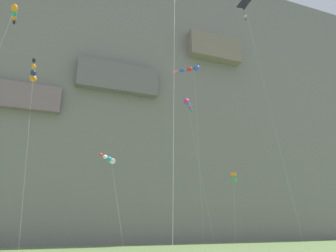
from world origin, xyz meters
name	(u,v)px	position (x,y,z in m)	size (l,w,h in m)	color
cliff_face	(106,101)	(0.00, 68.81, 34.43)	(180.00, 34.29, 68.85)	slate
kite_windsock_upper_right	(190,69)	(10.62, 38.98, 30.60)	(4.36, 7.95, 31.10)	blue
kite_windsock_high_left	(109,159)	(-6.03, 20.59, 9.19)	(2.89, 2.35, 9.49)	white
kite_windsock_front_field	(188,104)	(8.38, 35.12, 21.93)	(3.87, 10.10, 22.43)	#CC3399
kite_diamond_upper_mid	(245,7)	(11.61, 22.74, 32.13)	(2.70, 4.68, 34.05)	black
kite_box_mid_right	(234,178)	(12.03, 28.99, 9.61)	(2.35, 2.73, 10.27)	orange
kite_windsock_low_right	(14,13)	(-16.50, 25.89, 25.75)	(2.99, 8.15, 26.57)	orange
kite_windsock_mid_left	(33,74)	(-13.61, 25.05, 18.46)	(1.71, 4.39, 18.95)	orange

